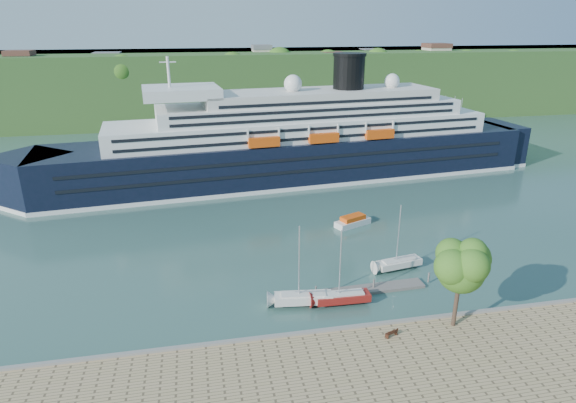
# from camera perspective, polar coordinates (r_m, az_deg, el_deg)

# --- Properties ---
(ground) EXTENTS (400.00, 400.00, 0.00)m
(ground) POSITION_cam_1_polar(r_m,az_deg,el_deg) (58.72, 7.56, -15.32)
(ground) COLOR #2C4E47
(ground) RESTS_ON ground
(far_hillside) EXTENTS (400.00, 50.00, 24.00)m
(far_hillside) POSITION_cam_1_polar(r_m,az_deg,el_deg) (191.84, -6.34, 13.72)
(far_hillside) COLOR #285020
(far_hillside) RESTS_ON ground
(quay_coping) EXTENTS (220.00, 0.50, 0.30)m
(quay_coping) POSITION_cam_1_polar(r_m,az_deg,el_deg) (57.90, 7.67, -14.50)
(quay_coping) COLOR slate
(quay_coping) RESTS_ON promenade
(cruise_ship) EXTENTS (125.58, 30.02, 27.94)m
(cruise_ship) POSITION_cam_1_polar(r_m,az_deg,el_deg) (108.86, 0.57, 9.78)
(cruise_ship) COLOR black
(cruise_ship) RESTS_ON ground
(park_bench) EXTENTS (1.72, 1.18, 1.02)m
(park_bench) POSITION_cam_1_polar(r_m,az_deg,el_deg) (57.12, 12.15, -14.92)
(park_bench) COLOR #4C2415
(park_bench) RESTS_ON promenade
(promenade_tree) EXTENTS (7.20, 7.20, 11.92)m
(promenade_tree) POSITION_cam_1_polar(r_m,az_deg,el_deg) (58.09, 19.64, -8.77)
(promenade_tree) COLOR #346B1C
(promenade_tree) RESTS_ON promenade
(floating_pontoon) EXTENTS (18.39, 2.77, 0.41)m
(floating_pontoon) POSITION_cam_1_polar(r_m,az_deg,el_deg) (66.73, 8.45, -10.37)
(floating_pontoon) COLOR slate
(floating_pontoon) RESTS_ON ground
(sailboat_white_near) EXTENTS (8.43, 3.25, 10.61)m
(sailboat_white_near) POSITION_cam_1_polar(r_m,az_deg,el_deg) (60.62, 1.87, -7.97)
(sailboat_white_near) COLOR silver
(sailboat_white_near) RESTS_ON ground
(sailboat_red) EXTENTS (7.79, 2.35, 9.99)m
(sailboat_red) POSITION_cam_1_polar(r_m,az_deg,el_deg) (61.42, 6.67, -8.04)
(sailboat_red) COLOR maroon
(sailboat_red) RESTS_ON ground
(sailboat_white_far) EXTENTS (7.77, 3.30, 9.72)m
(sailboat_white_far) POSITION_cam_1_polar(r_m,az_deg,el_deg) (71.40, 13.27, -4.35)
(sailboat_white_far) COLOR silver
(sailboat_white_far) RESTS_ON ground
(tender_launch) EXTENTS (7.20, 4.78, 1.89)m
(tender_launch) POSITION_cam_1_polar(r_m,az_deg,el_deg) (86.72, 7.69, -2.25)
(tender_launch) COLOR #DC4A0C
(tender_launch) RESTS_ON ground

